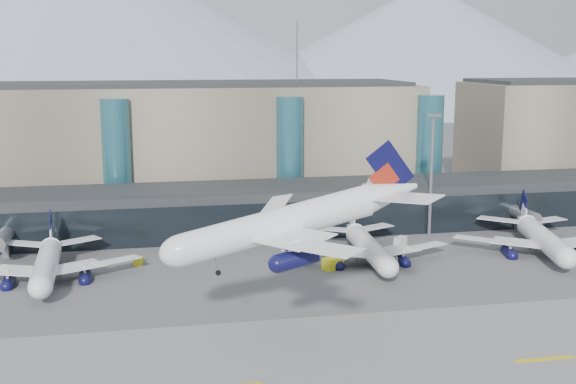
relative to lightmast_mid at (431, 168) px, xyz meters
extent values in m
plane|color=#515154|center=(-30.00, -48.00, -14.42)|extent=(900.00, 900.00, 0.00)
cube|color=slate|center=(-30.00, -63.00, -14.40)|extent=(400.00, 40.00, 0.04)
cube|color=gold|center=(-10.00, -63.00, -14.37)|extent=(8.00, 1.00, 0.02)
cube|color=black|center=(-30.00, 10.00, -9.42)|extent=(170.00, 18.00, 10.00)
cube|color=black|center=(-30.00, 1.10, -10.42)|extent=(170.00, 0.40, 8.00)
cylinder|color=slate|center=(-85.00, -1.00, -10.22)|extent=(2.80, 14.00, 2.80)
cube|color=slate|center=(-85.00, -1.00, -13.22)|extent=(1.20, 1.20, 2.40)
cylinder|color=slate|center=(-30.00, -1.00, -10.22)|extent=(2.80, 14.00, 2.80)
cube|color=slate|center=(-30.00, -1.00, -13.22)|extent=(1.20, 1.20, 2.40)
cylinder|color=slate|center=(20.00, -1.00, -10.22)|extent=(2.80, 14.00, 2.80)
cube|color=slate|center=(20.00, -1.00, -13.22)|extent=(1.20, 1.20, 2.40)
cube|color=gray|center=(-55.00, 42.00, 0.58)|extent=(130.00, 30.00, 30.00)
cube|color=black|center=(-55.00, 42.00, 16.08)|extent=(123.50, 28.00, 1.00)
cylinder|color=#296575|center=(-65.00, 26.00, -0.42)|extent=(6.40, 6.40, 28.00)
cylinder|color=#296575|center=(-25.00, 26.00, -0.42)|extent=(6.40, 6.40, 28.00)
cylinder|color=#296575|center=(10.00, 26.00, -0.42)|extent=(6.40, 6.40, 28.00)
cylinder|color=slate|center=(-20.00, 42.00, 23.58)|extent=(0.40, 0.40, 16.00)
cone|color=gray|center=(-90.00, 332.00, 40.58)|extent=(400.00, 400.00, 110.00)
cone|color=gray|center=(130.00, 332.00, 28.08)|extent=(340.00, 340.00, 85.00)
cylinder|color=slate|center=(0.00, 0.00, -1.92)|extent=(0.70, 0.70, 25.00)
cube|color=slate|center=(0.00, 0.00, 10.88)|extent=(3.00, 1.20, 0.60)
cylinder|color=white|center=(-40.29, -51.92, 3.58)|extent=(25.00, 5.35, 4.11)
ellipsoid|color=white|center=(-52.69, -52.54, 3.58)|extent=(5.96, 4.40, 4.11)
cone|color=white|center=(-24.35, -51.12, 3.79)|extent=(7.29, 4.46, 4.11)
cube|color=white|center=(-38.08, -60.69, 2.90)|extent=(13.62, 18.50, 0.21)
cylinder|color=#0C0C36|center=(-39.60, -58.63, 0.80)|extent=(5.07, 2.51, 2.26)
cube|color=white|center=(-24.10, -56.08, 3.99)|extent=(7.78, 9.74, 0.16)
cube|color=white|center=(-38.96, -42.97, 2.90)|extent=(12.27, 18.70, 0.21)
cylinder|color=#0C0C36|center=(-40.28, -45.17, 0.80)|extent=(5.07, 2.51, 2.26)
cube|color=white|center=(-24.60, -46.16, 3.99)|extent=(7.13, 9.86, 0.16)
cube|color=#0C0C36|center=(-24.00, -51.11, 7.08)|extent=(6.15, 0.55, 7.24)
cube|color=maroon|center=(-25.06, -51.16, 5.84)|extent=(4.12, 0.49, 3.96)
cylinder|color=slate|center=(-48.97, -52.35, 0.91)|extent=(0.17, 0.17, 3.29)
cylinder|color=black|center=(-48.97, -52.35, -0.53)|extent=(0.74, 0.30, 0.73)
cylinder|color=black|center=(-39.11, -54.33, -0.53)|extent=(0.96, 0.41, 0.94)
cylinder|color=black|center=(-39.35, -49.40, -0.53)|extent=(0.96, 0.41, 0.94)
cylinder|color=white|center=(-75.46, -17.00, -10.25)|extent=(4.92, 22.77, 3.75)
ellipsoid|color=white|center=(-74.87, -28.29, -10.25)|extent=(4.01, 5.43, 3.75)
cone|color=white|center=(-76.22, -2.49, -10.06)|extent=(4.08, 6.64, 3.75)
cube|color=white|center=(-67.48, -14.97, -10.86)|extent=(16.83, 12.42, 0.19)
cylinder|color=#0C0C36|center=(-69.35, -16.36, -12.77)|extent=(2.29, 4.62, 2.06)
cube|color=white|center=(-71.70, -2.25, -9.87)|extent=(8.86, 7.09, 0.15)
cylinder|color=#0C0C36|center=(-81.60, -17.00, -12.77)|extent=(2.29, 4.62, 2.06)
cube|color=white|center=(-80.73, -2.73, -9.87)|extent=(8.97, 6.48, 0.15)
cube|color=#0C0C36|center=(-76.24, -2.17, -7.06)|extent=(0.52, 5.60, 6.59)
cube|color=white|center=(-76.18, -3.13, -8.19)|extent=(0.46, 3.75, 3.60)
cylinder|color=slate|center=(-75.05, -24.90, -12.68)|extent=(0.15, 0.15, 3.00)
cylinder|color=black|center=(-75.05, -24.90, -13.99)|extent=(0.27, 0.68, 0.66)
cylinder|color=black|center=(-73.27, -15.92, -13.99)|extent=(0.38, 0.87, 0.85)
cylinder|color=black|center=(-77.76, -16.15, -13.99)|extent=(0.38, 0.87, 0.85)
cylinder|color=white|center=(-19.00, -17.00, -10.25)|extent=(4.82, 22.75, 3.74)
ellipsoid|color=white|center=(-19.53, -28.29, -10.25)|extent=(3.99, 5.42, 3.74)
cone|color=white|center=(-18.30, -2.49, -10.06)|extent=(4.05, 6.63, 3.74)
cube|color=white|center=(-10.86, -15.77, -10.86)|extent=(17.02, 11.20, 0.19)
cylinder|color=#0C0C36|center=(-12.85, -16.97, -12.77)|extent=(2.27, 4.61, 2.06)
cube|color=white|center=(-13.79, -2.70, -9.87)|extent=(8.97, 6.50, 0.15)
cube|color=white|center=(-26.98, -15.00, -10.86)|extent=(16.84, 12.37, 0.19)
cylinder|color=#0C0C36|center=(-25.11, -16.39, -12.77)|extent=(2.27, 4.61, 2.06)
cube|color=white|center=(-22.82, -2.27, -9.87)|extent=(8.86, 7.06, 0.15)
cube|color=slate|center=(-18.29, -2.17, -7.06)|extent=(0.49, 5.60, 6.59)
cube|color=white|center=(-18.34, -3.13, -8.19)|extent=(0.44, 3.75, 3.60)
cylinder|color=slate|center=(-19.37, -24.90, -12.68)|extent=(0.15, 0.15, 3.00)
cylinder|color=black|center=(-19.37, -24.90, -13.99)|extent=(0.27, 0.68, 0.66)
cylinder|color=black|center=(-16.71, -16.14, -13.99)|extent=(0.37, 0.87, 0.85)
cylinder|color=black|center=(-21.19, -15.93, -13.99)|extent=(0.37, 0.87, 0.85)
cylinder|color=white|center=(15.56, -17.84, -10.02)|extent=(9.42, 24.08, 3.95)
ellipsoid|color=white|center=(12.77, -29.42, -10.02)|extent=(5.13, 6.30, 3.95)
cone|color=white|center=(19.15, -2.95, -9.82)|extent=(5.43, 7.54, 3.95)
cylinder|color=#0C0C36|center=(21.93, -19.02, -12.69)|extent=(3.23, 5.14, 2.17)
cube|color=white|center=(23.78, -4.07, -9.63)|extent=(9.42, 5.50, 0.16)
cube|color=white|center=(7.69, -14.19, -10.67)|extent=(16.91, 15.13, 0.20)
cylinder|color=#0C0C36|center=(9.36, -15.99, -12.69)|extent=(3.23, 5.14, 2.17)
cube|color=white|center=(14.52, -1.84, -9.63)|extent=(8.88, 8.41, 0.16)
cube|color=#0C0C36|center=(19.23, -2.62, -6.67)|extent=(1.61, 5.79, 6.95)
cube|color=white|center=(18.99, -3.62, -7.85)|extent=(1.19, 3.90, 3.80)
cylinder|color=slate|center=(13.61, -25.94, -12.59)|extent=(0.16, 0.16, 3.16)
cylinder|color=black|center=(13.61, -25.94, -13.97)|extent=(0.41, 0.74, 0.70)
cylinder|color=black|center=(18.10, -17.40, -13.97)|extent=(0.55, 0.96, 0.90)
cylinder|color=black|center=(13.50, -16.29, -13.97)|extent=(0.55, 0.96, 0.90)
cube|color=gold|center=(-60.40, -10.82, -13.76)|extent=(1.79, 2.50, 1.32)
cube|color=#46464B|center=(-16.83, -21.23, -13.34)|extent=(4.07, 2.42, 2.16)
cube|color=silver|center=(-8.77, -6.61, -13.60)|extent=(3.18, 3.03, 1.64)
cube|color=silver|center=(-11.98, -13.92, -13.65)|extent=(2.60, 3.06, 1.54)
cube|color=gold|center=(-26.31, -20.14, -13.36)|extent=(4.32, 3.82, 2.12)
camera|label=1|loc=(-57.99, -140.17, 23.21)|focal=45.00mm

